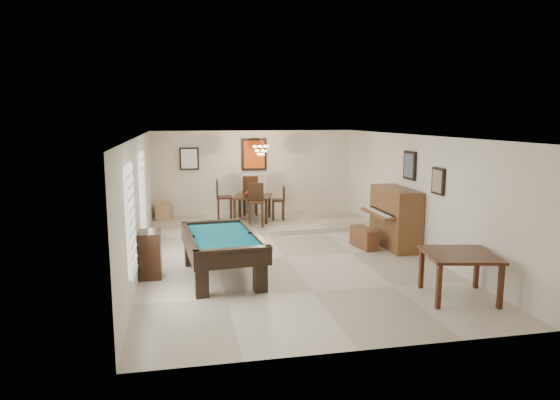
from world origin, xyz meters
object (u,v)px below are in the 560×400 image
object	(u,v)px
dining_table	(252,206)
chandelier	(261,147)
pool_table	(222,256)
dining_chair_east	(278,203)
piano_bench	(364,238)
dining_chair_west	(225,201)
upright_piano	(389,218)
dining_chair_south	(256,205)
dining_chair_north	(250,195)
flower_vase	(252,187)
corner_bench	(164,211)
square_table	(459,276)
apothecary_chest	(150,254)

from	to	relation	value
dining_table	chandelier	world-z (taller)	chandelier
pool_table	dining_chair_east	world-z (taller)	dining_chair_east
piano_bench	chandelier	xyz separation A→B (m)	(-1.95, 2.80, 1.97)
dining_chair_west	dining_table	bearing A→B (deg)	-86.34
pool_table	dining_table	size ratio (longest dim) A/B	2.44
upright_piano	dining_chair_south	size ratio (longest dim) A/B	1.45
dining_chair_north	dining_chair_east	size ratio (longest dim) A/B	1.24
dining_table	flower_vase	bearing A→B (deg)	0.00
dining_chair_east	flower_vase	bearing A→B (deg)	-84.64
upright_piano	dining_table	size ratio (longest dim) A/B	1.66
dining_chair_east	upright_piano	bearing A→B (deg)	41.22
upright_piano	flower_vase	distance (m)	4.13
dining_chair_north	corner_bench	distance (m)	2.52
pool_table	square_table	size ratio (longest dim) A/B	2.17
corner_bench	chandelier	xyz separation A→B (m)	(2.66, -0.90, 1.85)
dining_table	dining_chair_east	distance (m)	0.73
pool_table	piano_bench	size ratio (longest dim) A/B	2.90
flower_vase	dining_chair_west	size ratio (longest dim) A/B	0.22
dining_chair_west	chandelier	size ratio (longest dim) A/B	1.96
apothecary_chest	dining_chair_north	distance (m)	5.68
upright_piano	dining_table	xyz separation A→B (m)	(-2.73, 3.07, -0.16)
piano_bench	apothecary_chest	world-z (taller)	apothecary_chest
dining_chair_west	pool_table	bearing A→B (deg)	177.63
apothecary_chest	dining_chair_west	world-z (taller)	dining_chair_west
upright_piano	dining_chair_west	size ratio (longest dim) A/B	1.40
dining_chair_west	chandelier	distance (m)	1.80
piano_bench	dining_chair_north	bearing A→B (deg)	119.01
square_table	dining_chair_east	world-z (taller)	dining_chair_east
flower_vase	apothecary_chest	bearing A→B (deg)	-121.16
dining_chair_south	dining_chair_north	world-z (taller)	dining_chair_north
dining_table	corner_bench	world-z (taller)	dining_table
apothecary_chest	square_table	bearing A→B (deg)	-23.31
dining_chair_south	dining_chair_west	world-z (taller)	dining_chair_west
chandelier	dining_chair_west	bearing A→B (deg)	167.25
pool_table	dining_chair_north	bearing A→B (deg)	72.19
piano_bench	dining_chair_south	world-z (taller)	dining_chair_south
upright_piano	corner_bench	size ratio (longest dim) A/B	3.19
upright_piano	dining_chair_north	xyz separation A→B (m)	(-2.69, 3.86, 0.03)
dining_chair_west	corner_bench	distance (m)	1.83
apothecary_chest	flower_vase	world-z (taller)	flower_vase
pool_table	flower_vase	xyz separation A→B (m)	(1.24, 4.54, 0.67)
pool_table	dining_table	bearing A→B (deg)	70.48
upright_piano	chandelier	bearing A→B (deg)	131.49
square_table	pool_table	bearing A→B (deg)	153.31
dining_chair_west	square_table	bearing A→B (deg)	-149.41
pool_table	corner_bench	world-z (taller)	pool_table
square_table	dining_table	xyz separation A→B (m)	(-2.51, 6.43, 0.15)
dining_chair_east	chandelier	world-z (taller)	chandelier
piano_bench	chandelier	distance (m)	3.94
dining_chair_east	chandelier	size ratio (longest dim) A/B	1.60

